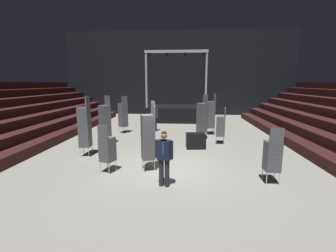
{
  "coord_description": "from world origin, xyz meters",
  "views": [
    {
      "loc": [
        0.73,
        -8.18,
        3.1
      ],
      "look_at": [
        0.05,
        0.95,
        1.4
      ],
      "focal_mm": 24.86,
      "sensor_mm": 36.0,
      "label": 1
    }
  ],
  "objects_px": {
    "stage_riser": "(176,112)",
    "chair_stack_rear_right": "(221,126)",
    "equipment_road_case": "(196,141)",
    "chair_stack_aisle_left": "(123,115)",
    "chair_stack_mid_centre": "(85,127)",
    "chair_stack_front_right": "(211,114)",
    "chair_stack_rear_centre": "(202,117)",
    "chair_stack_mid_right": "(272,155)",
    "man_with_tie": "(164,155)",
    "chair_stack_rear_left": "(148,136)",
    "crew_worker_near_stage": "(154,116)",
    "chair_stack_front_left": "(105,121)",
    "chair_stack_mid_left": "(107,148)"
  },
  "relations": [
    {
      "from": "chair_stack_front_right",
      "to": "chair_stack_rear_centre",
      "type": "distance_m",
      "value": 1.43
    },
    {
      "from": "man_with_tie",
      "to": "crew_worker_near_stage",
      "type": "xyz_separation_m",
      "value": [
        -1.36,
        8.07,
        0.02
      ]
    },
    {
      "from": "chair_stack_rear_left",
      "to": "crew_worker_near_stage",
      "type": "bearing_deg",
      "value": -14.86
    },
    {
      "from": "chair_stack_rear_right",
      "to": "equipment_road_case",
      "type": "distance_m",
      "value": 1.71
    },
    {
      "from": "chair_stack_rear_centre",
      "to": "equipment_road_case",
      "type": "distance_m",
      "value": 2.1
    },
    {
      "from": "chair_stack_mid_left",
      "to": "man_with_tie",
      "type": "bearing_deg",
      "value": -4.46
    },
    {
      "from": "chair_stack_front_left",
      "to": "crew_worker_near_stage",
      "type": "height_order",
      "value": "chair_stack_front_left"
    },
    {
      "from": "chair_stack_rear_left",
      "to": "chair_stack_aisle_left",
      "type": "height_order",
      "value": "chair_stack_rear_left"
    },
    {
      "from": "chair_stack_front_left",
      "to": "chair_stack_mid_left",
      "type": "height_order",
      "value": "chair_stack_front_left"
    },
    {
      "from": "chair_stack_mid_left",
      "to": "chair_stack_rear_right",
      "type": "height_order",
      "value": "chair_stack_rear_right"
    },
    {
      "from": "chair_stack_rear_centre",
      "to": "chair_stack_front_left",
      "type": "bearing_deg",
      "value": 78.27
    },
    {
      "from": "chair_stack_rear_left",
      "to": "stage_riser",
      "type": "bearing_deg",
      "value": -23.45
    },
    {
      "from": "chair_stack_rear_left",
      "to": "crew_worker_near_stage",
      "type": "relative_size",
      "value": 1.41
    },
    {
      "from": "chair_stack_front_right",
      "to": "chair_stack_mid_left",
      "type": "xyz_separation_m",
      "value": [
        -4.24,
        -6.44,
        -0.38
      ]
    },
    {
      "from": "stage_riser",
      "to": "chair_stack_rear_centre",
      "type": "bearing_deg",
      "value": -75.64
    },
    {
      "from": "stage_riser",
      "to": "chair_stack_front_right",
      "type": "bearing_deg",
      "value": -66.22
    },
    {
      "from": "chair_stack_front_right",
      "to": "chair_stack_rear_right",
      "type": "distance_m",
      "value": 2.24
    },
    {
      "from": "chair_stack_rear_centre",
      "to": "chair_stack_aisle_left",
      "type": "distance_m",
      "value": 4.96
    },
    {
      "from": "chair_stack_rear_left",
      "to": "equipment_road_case",
      "type": "distance_m",
      "value": 3.59
    },
    {
      "from": "stage_riser",
      "to": "crew_worker_near_stage",
      "type": "height_order",
      "value": "stage_riser"
    },
    {
      "from": "chair_stack_rear_centre",
      "to": "crew_worker_near_stage",
      "type": "relative_size",
      "value": 1.41
    },
    {
      "from": "chair_stack_front_right",
      "to": "stage_riser",
      "type": "bearing_deg",
      "value": 17.97
    },
    {
      "from": "stage_riser",
      "to": "chair_stack_mid_centre",
      "type": "height_order",
      "value": "stage_riser"
    },
    {
      "from": "crew_worker_near_stage",
      "to": "chair_stack_aisle_left",
      "type": "bearing_deg",
      "value": 159.86
    },
    {
      "from": "stage_riser",
      "to": "chair_stack_mid_centre",
      "type": "distance_m",
      "value": 10.47
    },
    {
      "from": "chair_stack_mid_left",
      "to": "chair_stack_rear_centre",
      "type": "relative_size",
      "value": 0.69
    },
    {
      "from": "chair_stack_front_left",
      "to": "chair_stack_aisle_left",
      "type": "relative_size",
      "value": 1.07
    },
    {
      "from": "chair_stack_mid_left",
      "to": "crew_worker_near_stage",
      "type": "distance_m",
      "value": 7.11
    },
    {
      "from": "man_with_tie",
      "to": "chair_stack_mid_left",
      "type": "xyz_separation_m",
      "value": [
        -2.08,
        0.99,
        -0.11
      ]
    },
    {
      "from": "man_with_tie",
      "to": "chair_stack_front_left",
      "type": "height_order",
      "value": "chair_stack_front_left"
    },
    {
      "from": "man_with_tie",
      "to": "chair_stack_front_left",
      "type": "relative_size",
      "value": 0.69
    },
    {
      "from": "chair_stack_rear_right",
      "to": "equipment_road_case",
      "type": "xyz_separation_m",
      "value": [
        -1.3,
        -0.94,
        -0.58
      ]
    },
    {
      "from": "chair_stack_front_right",
      "to": "chair_stack_mid_right",
      "type": "bearing_deg",
      "value": -176.33
    },
    {
      "from": "chair_stack_front_left",
      "to": "equipment_road_case",
      "type": "distance_m",
      "value": 4.6
    },
    {
      "from": "chair_stack_rear_left",
      "to": "chair_stack_rear_centre",
      "type": "relative_size",
      "value": 1.0
    },
    {
      "from": "chair_stack_mid_centre",
      "to": "chair_stack_rear_right",
      "type": "relative_size",
      "value": 1.36
    },
    {
      "from": "stage_riser",
      "to": "chair_stack_rear_right",
      "type": "bearing_deg",
      "value": -70.94
    },
    {
      "from": "chair_stack_mid_centre",
      "to": "equipment_road_case",
      "type": "xyz_separation_m",
      "value": [
        4.76,
        1.53,
        -0.92
      ]
    },
    {
      "from": "man_with_tie",
      "to": "stage_riser",
      "type": "bearing_deg",
      "value": -76.16
    },
    {
      "from": "chair_stack_aisle_left",
      "to": "chair_stack_mid_centre",
      "type": "bearing_deg",
      "value": -147.65
    },
    {
      "from": "chair_stack_mid_right",
      "to": "chair_stack_rear_left",
      "type": "xyz_separation_m",
      "value": [
        -4.01,
        0.83,
        0.34
      ]
    },
    {
      "from": "chair_stack_front_left",
      "to": "chair_stack_mid_right",
      "type": "height_order",
      "value": "chair_stack_front_left"
    },
    {
      "from": "chair_stack_rear_right",
      "to": "chair_stack_rear_centre",
      "type": "height_order",
      "value": "chair_stack_rear_centre"
    },
    {
      "from": "man_with_tie",
      "to": "chair_stack_front_left",
      "type": "bearing_deg",
      "value": -40.14
    },
    {
      "from": "chair_stack_rear_right",
      "to": "chair_stack_aisle_left",
      "type": "height_order",
      "value": "chair_stack_aisle_left"
    },
    {
      "from": "chair_stack_rear_right",
      "to": "equipment_road_case",
      "type": "bearing_deg",
      "value": 133.26
    },
    {
      "from": "man_with_tie",
      "to": "equipment_road_case",
      "type": "distance_m",
      "value": 4.47
    },
    {
      "from": "chair_stack_mid_left",
      "to": "chair_stack_rear_centre",
      "type": "xyz_separation_m",
      "value": [
        3.61,
        5.15,
        0.38
      ]
    },
    {
      "from": "chair_stack_front_left",
      "to": "chair_stack_front_right",
      "type": "height_order",
      "value": "same"
    },
    {
      "from": "man_with_tie",
      "to": "chair_stack_aisle_left",
      "type": "height_order",
      "value": "chair_stack_aisle_left"
    }
  ]
}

